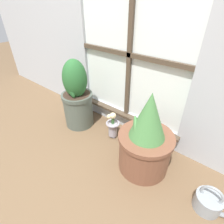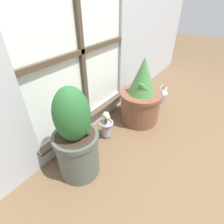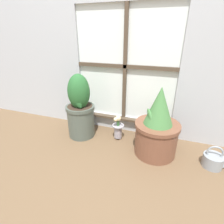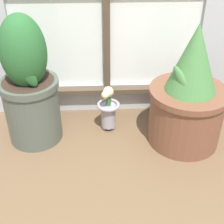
{
  "view_description": "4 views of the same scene",
  "coord_description": "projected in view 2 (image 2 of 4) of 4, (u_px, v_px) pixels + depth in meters",
  "views": [
    {
      "loc": [
        0.79,
        -0.49,
        1.1
      ],
      "look_at": [
        0.03,
        0.42,
        0.32
      ],
      "focal_mm": 28.0,
      "sensor_mm": 36.0,
      "label": 1
    },
    {
      "loc": [
        -0.92,
        -0.23,
        1.07
      ],
      "look_at": [
        0.01,
        0.42,
        0.28
      ],
      "focal_mm": 28.0,
      "sensor_mm": 36.0,
      "label": 2
    },
    {
      "loc": [
        0.46,
        -1.02,
        1.02
      ],
      "look_at": [
        -0.06,
        0.45,
        0.31
      ],
      "focal_mm": 28.0,
      "sensor_mm": 36.0,
      "label": 3
    },
    {
      "loc": [
        -0.04,
        -0.94,
        1.05
      ],
      "look_at": [
        0.02,
        0.38,
        0.17
      ],
      "focal_mm": 50.0,
      "sensor_mm": 36.0,
      "label": 4
    }
  ],
  "objects": [
    {
      "name": "potted_plant_right",
      "position": [
        141.0,
        97.0,
        1.62
      ],
      "size": [
        0.39,
        0.39,
        0.63
      ],
      "color": "brown",
      "rests_on": "ground_plane"
    },
    {
      "name": "potted_plant_left",
      "position": [
        76.0,
        139.0,
        1.1
      ],
      "size": [
        0.29,
        0.29,
        0.67
      ],
      "color": "#4C564C",
      "rests_on": "ground_plane"
    },
    {
      "name": "watering_can",
      "position": [
        160.0,
        96.0,
        2.04
      ],
      "size": [
        0.28,
        0.16,
        0.2
      ],
      "color": "gray",
      "rests_on": "ground_plane"
    },
    {
      "name": "ground_plane",
      "position": [
        156.0,
        161.0,
        1.34
      ],
      "size": [
        10.0,
        10.0,
        0.0
      ],
      "primitive_type": "plane",
      "color": "brown"
    },
    {
      "name": "flower_vase",
      "position": [
        106.0,
        125.0,
        1.49
      ],
      "size": [
        0.13,
        0.13,
        0.26
      ],
      "color": "#99939E",
      "rests_on": "ground_plane"
    }
  ]
}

